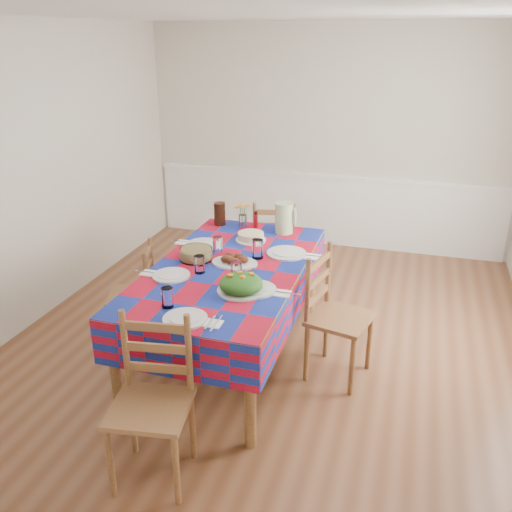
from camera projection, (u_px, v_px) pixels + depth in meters
The scene contains 22 objects.
room at pixel (274, 193), 4.42m from camera, with size 4.58×5.08×2.78m.
wainscot at pixel (323, 208), 6.94m from camera, with size 4.41×0.06×0.92m.
dining_table at pixel (229, 277), 4.35m from camera, with size 1.17×2.17×0.84m.
setting_near_head at pixel (179, 311), 3.55m from camera, with size 0.47×0.32×0.14m.
setting_left_near at pixel (181, 271), 4.15m from camera, with size 0.53×0.31×0.14m.
setting_left_far at pixel (208, 244), 4.67m from camera, with size 0.54×0.32×0.14m.
setting_right_near at pixel (250, 282), 3.96m from camera, with size 0.57×0.33×0.15m.
setting_right_far at pixel (277, 252), 4.50m from camera, with size 0.63×0.36×0.16m.
meat_platter at pixel (235, 261), 4.34m from camera, with size 0.38×0.27×0.07m.
salad_platter at pixel (241, 284), 3.87m from camera, with size 0.35×0.35×0.15m.
pasta_bowl at pixel (196, 254), 4.43m from camera, with size 0.27×0.27×0.10m.
cake at pixel (251, 237), 4.83m from camera, with size 0.27×0.27×0.08m.
serving_utensils at pixel (247, 275), 4.14m from camera, with size 0.14×0.31×0.01m.
flower_vase at pixel (243, 217), 5.13m from camera, with size 0.15×0.12×0.24m.
hot_sauce at pixel (256, 220), 5.13m from camera, with size 0.04×0.04×0.17m, color #AF0E15.
green_pitcher at pixel (284, 218), 4.98m from camera, with size 0.17×0.17×0.29m, color #ADCE91.
tea_pitcher at pixel (220, 214), 5.21m from camera, with size 0.11×0.11×0.22m, color black.
name_card at pixel (172, 326), 3.42m from camera, with size 0.08×0.03×0.02m, color silver.
chair_near at pixel (152, 403), 3.24m from camera, with size 0.53×0.51×1.05m.
chair_far at pixel (274, 246), 5.66m from camera, with size 0.53×0.51×1.01m.
chair_left at pixel (136, 295), 4.71m from camera, with size 0.50×0.51×0.91m.
chair_right at pixel (335, 317), 4.22m from camera, with size 0.53×0.55×1.05m.
Camera 1 is at (1.10, -4.14, 2.56)m, focal length 38.00 mm.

